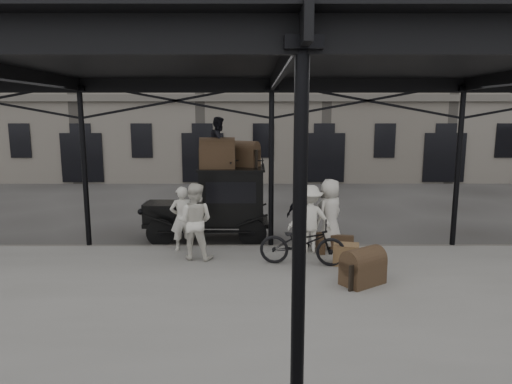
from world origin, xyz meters
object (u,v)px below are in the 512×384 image
steamer_trunk_platform (363,269)px  steamer_trunk_roof_near (217,155)px  porter_left (182,219)px  bicycle (302,243)px  taxi (221,200)px  porter_official (302,218)px

steamer_trunk_platform → steamer_trunk_roof_near: bearing=97.7°
porter_left → steamer_trunk_roof_near: steamer_trunk_roof_near is taller
porter_left → bicycle: bearing=138.3°
taxi → porter_left: (-0.93, -1.54, -0.20)m
porter_left → bicycle: porter_left is taller
taxi → porter_left: taxi is taller
steamer_trunk_roof_near → steamer_trunk_platform: size_ratio=1.11×
bicycle → steamer_trunk_platform: (1.16, -1.25, -0.21)m
taxi → steamer_trunk_platform: size_ratio=4.07×
taxi → bicycle: bearing=-52.1°
porter_official → taxi: bearing=10.9°
taxi → steamer_trunk_roof_near: steamer_trunk_roof_near is taller
porter_left → steamer_trunk_platform: bearing=129.5°
taxi → porter_official: bearing=-29.5°
steamer_trunk_roof_near → steamer_trunk_platform: (3.36, -3.72, -2.07)m
taxi → steamer_trunk_platform: (3.28, -3.97, -0.72)m
porter_official → steamer_trunk_platform: 2.93m
bicycle → steamer_trunk_roof_near: steamer_trunk_roof_near is taller
porter_left → bicycle: 3.28m
steamer_trunk_roof_near → porter_left: bearing=-126.9°
porter_left → porter_official: 3.19m
taxi → porter_official: 2.59m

